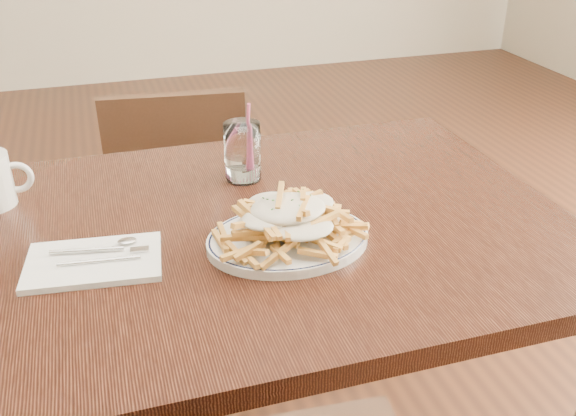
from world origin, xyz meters
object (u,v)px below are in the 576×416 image
object	(u,v)px
fries_plate	(288,239)
chair_far	(180,200)
loaded_fries	(288,215)
water_glass	(243,155)
table	(239,261)

from	to	relation	value
fries_plate	chair_far	bearing A→B (deg)	96.16
loaded_fries	chair_far	bearing A→B (deg)	96.16
fries_plate	water_glass	bearing A→B (deg)	92.18
table	chair_far	xyz separation A→B (m)	(-0.02, 0.70, -0.21)
water_glass	loaded_fries	bearing A→B (deg)	-87.82
chair_far	water_glass	size ratio (longest dim) A/B	4.95
table	chair_far	bearing A→B (deg)	91.52
table	fries_plate	distance (m)	0.14
fries_plate	water_glass	xyz separation A→B (m)	(-0.01, 0.28, 0.04)
table	water_glass	size ratio (longest dim) A/B	7.37
table	chair_far	distance (m)	0.73
chair_far	loaded_fries	world-z (taller)	loaded_fries
loaded_fries	water_glass	size ratio (longest dim) A/B	1.73
fries_plate	water_glass	world-z (taller)	water_glass
loaded_fries	water_glass	world-z (taller)	water_glass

